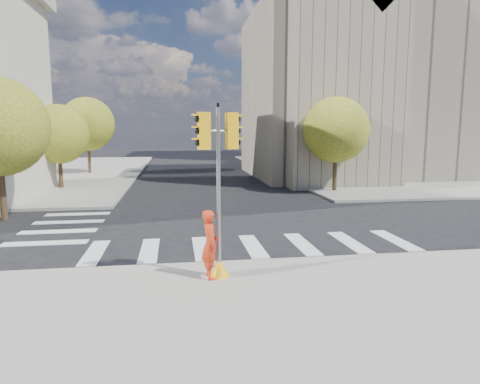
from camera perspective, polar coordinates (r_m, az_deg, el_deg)
name	(u,v)px	position (r m, az deg, el deg)	size (l,w,h in m)	color
ground	(246,233)	(17.18, 0.87, -5.44)	(160.00, 160.00, 0.00)	black
sidewalk_far_right	(391,167)	(48.34, 19.53, 3.13)	(28.00, 40.00, 0.15)	gray
civic_building	(388,92)	(40.15, 19.07, 12.45)	(26.00, 16.00, 19.39)	gray
office_tower	(353,50)	(64.41, 14.85, 17.86)	(20.00, 18.00, 30.00)	#9EA0A3
tree_lw_mid	(58,134)	(31.42, -23.07, 7.10)	(4.00, 4.00, 5.77)	#382616
tree_lw_far	(87,124)	(41.19, -19.68, 8.51)	(4.80, 4.80, 6.95)	#382616
tree_re_near	(336,130)	(28.37, 12.70, 8.08)	(4.20, 4.20, 6.16)	#382616
tree_re_mid	(288,126)	(39.80, 6.39, 8.70)	(4.60, 4.60, 6.66)	#382616
tree_re_far	(262,131)	(51.49, 2.90, 8.12)	(4.00, 4.00, 5.88)	#382616
lamp_near	(323,123)	(32.30, 10.97, 9.08)	(0.35, 0.18, 8.11)	black
lamp_far	(278,125)	(45.74, 5.04, 8.95)	(0.35, 0.18, 8.11)	black
traffic_signal	(219,205)	(11.35, -2.86, -1.75)	(1.08, 0.56, 4.62)	#FFB20D
photographer	(210,244)	(11.47, -4.03, -6.97)	(0.67, 0.44, 1.85)	red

